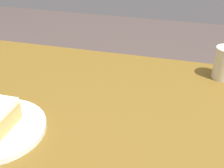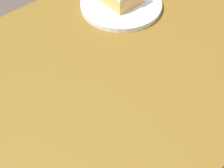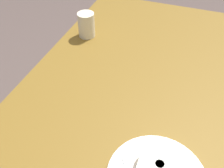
% 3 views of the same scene
% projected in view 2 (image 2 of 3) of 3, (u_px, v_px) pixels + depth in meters
% --- Properties ---
extents(table, '(1.18, 0.60, 0.75)m').
position_uv_depth(table, '(89.00, 112.00, 0.76)').
color(table, brown).
rests_on(table, ground_plane).
extents(plate_glazed_square, '(0.21, 0.21, 0.01)m').
position_uv_depth(plate_glazed_square, '(121.00, 5.00, 0.83)').
color(plate_glazed_square, white).
rests_on(plate_glazed_square, table).
extents(napkin_glazed_square, '(0.16, 0.16, 0.00)m').
position_uv_depth(napkin_glazed_square, '(121.00, 2.00, 0.82)').
color(napkin_glazed_square, white).
rests_on(napkin_glazed_square, plate_glazed_square).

